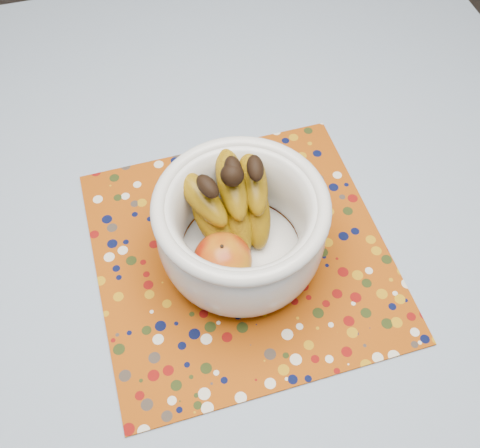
# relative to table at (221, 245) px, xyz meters

# --- Properties ---
(table) EXTENTS (1.20, 1.20, 0.75)m
(table) POSITION_rel_table_xyz_m (0.00, 0.00, 0.00)
(table) COLOR brown
(table) RESTS_ON ground
(tablecloth) EXTENTS (1.32, 1.32, 0.01)m
(tablecloth) POSITION_rel_table_xyz_m (0.00, 0.00, 0.08)
(tablecloth) COLOR slate
(tablecloth) RESTS_ON table
(placemat) EXTENTS (0.45, 0.45, 0.00)m
(placemat) POSITION_rel_table_xyz_m (0.02, -0.08, 0.09)
(placemat) COLOR #8F3B07
(placemat) RESTS_ON tablecloth
(fruit_bowl) EXTENTS (0.24, 0.24, 0.18)m
(fruit_bowl) POSITION_rel_table_xyz_m (0.01, -0.08, 0.17)
(fruit_bowl) COLOR silver
(fruit_bowl) RESTS_ON placemat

